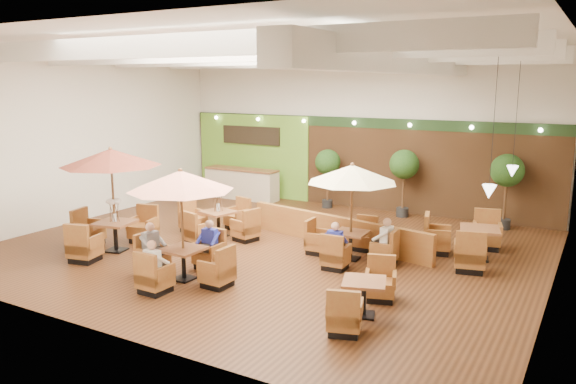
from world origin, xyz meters
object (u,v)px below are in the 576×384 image
Objects in this scene: service_counter at (242,184)px; diner_3 at (336,240)px; table_1 at (181,204)px; topiary_2 at (507,173)px; diner_4 at (385,236)px; booth_divider at (336,231)px; topiary_0 at (328,164)px; diner_0 at (154,260)px; table_5 at (466,243)px; topiary_1 at (404,167)px; table_0 at (110,177)px; table_2 at (352,194)px; diner_2 at (152,242)px; table_3 at (218,222)px; table_4 at (364,299)px; diner_1 at (209,239)px.

diner_3 is at bearing -40.91° from service_counter.
topiary_2 is (5.61, 8.40, -0.03)m from table_1.
diner_4 is at bearing 40.01° from diner_3.
table_1 is 3.76m from diner_3.
booth_divider is at bearing 66.76° from diner_4.
topiary_0 reaches higher than diner_0.
table_5 is 4.73m from topiary_1.
diner_4 is at bearing 54.82° from diner_0.
topiary_1 is at bearing 41.25° from table_0.
table_2 is at bearing -58.52° from topiary_0.
topiary_0 is at bearing 57.65° from table_0.
service_counter is 9.99m from diner_0.
table_2 is 3.27m from table_5.
topiary_2 is at bearing 59.33° from diner_3.
topiary_1 reaches higher than service_counter.
table_2 reaches higher than topiary_0.
diner_2 is (-0.95, 0.00, -1.02)m from table_1.
table_0 is 6.15m from diner_3.
diner_0 is at bearing -56.06° from table_3.
table_2 is at bearing 99.52° from table_4.
table_1 reaches higher than topiary_2.
table_2 reaches higher than diner_4.
topiary_0 is at bearing 134.59° from table_5.
booth_divider is at bearing 155.60° from diner_2.
topiary_2 is at bearing 49.81° from table_3.
table_0 is at bearing -125.80° from topiary_1.
table_4 is 3.38× the size of diner_2.
topiary_1 reaches higher than diner_2.
table_0 is at bearing 155.74° from diner_0.
topiary_1 is at bearing 1.79° from service_counter.
table_0 is 3.78m from diner_0.
table_0 reaches higher than topiary_0.
table_2 is 0.85× the size of table_5.
diner_4 is at bearing -17.95° from booth_divider.
table_0 reaches higher than diner_3.
topiary_1 is (3.90, 5.04, 1.26)m from table_3.
table_5 is at bearing 53.25° from diner_0.
topiary_0 is at bearing 101.96° from table_4.
diner_3 is (0.86, -1.88, 0.32)m from booth_divider.
table_1 is 4.27m from table_2.
table_3 is at bearing 94.78° from diner_4.
table_1 is at bearing 83.96° from diner_1.
table_3 is 6.50m from topiary_1.
table_3 is 3.71× the size of diner_3.
table_4 is at bearing 3.57° from table_1.
diner_1 is (-4.36, 0.80, 0.38)m from table_4.
topiary_1 is 2.98× the size of diner_2.
service_counter is at bearing -178.81° from topiary_2.
diner_4 is (-0.74, 3.15, 0.39)m from table_4.
table_1 is at bearing 163.80° from table_4.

